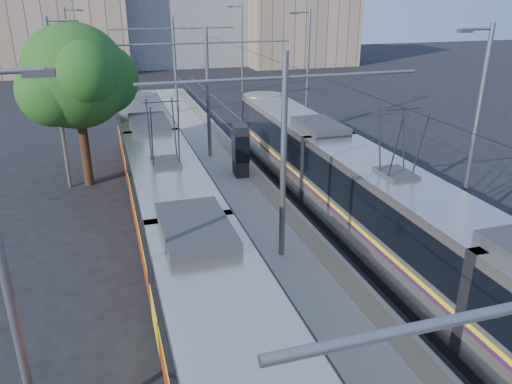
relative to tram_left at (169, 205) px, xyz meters
name	(u,v)px	position (x,y,z in m)	size (l,w,h in m)	color
platform	(223,175)	(3.60, 6.70, -1.56)	(4.00, 50.00, 0.30)	gray
tactile_strip_left	(195,175)	(2.15, 6.70, -1.40)	(0.70, 50.00, 0.01)	gray
tactile_strip_right	(249,170)	(5.05, 6.70, -1.40)	(0.70, 50.00, 0.01)	gray
rails	(223,178)	(3.60, 6.70, -1.69)	(8.71, 70.00, 0.03)	gray
tram_left	(169,205)	(0.00, 0.00, 0.00)	(2.43, 28.57, 5.50)	black
tram_right	(392,214)	(7.20, -3.42, 0.15)	(2.43, 31.32, 5.50)	black
catenary	(235,102)	(3.60, 3.85, 2.81)	(9.20, 70.00, 7.00)	slate
street_lamps	(204,84)	(3.60, 10.70, 2.47)	(15.18, 38.22, 8.00)	slate
shelter	(240,149)	(4.43, 6.16, -0.05)	(0.83, 1.23, 2.59)	black
tree	(83,77)	(-2.68, 7.98, 3.54)	(5.35, 4.94, 7.77)	#382314
building_left	(54,18)	(-6.40, 49.70, 4.46)	(16.32, 12.24, 12.31)	#9F846B
building_centre	(183,3)	(9.60, 53.70, 5.92)	(18.36, 14.28, 15.25)	gray
building_right	(297,16)	(23.60, 47.70, 4.40)	(14.28, 10.20, 12.20)	#9F846B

